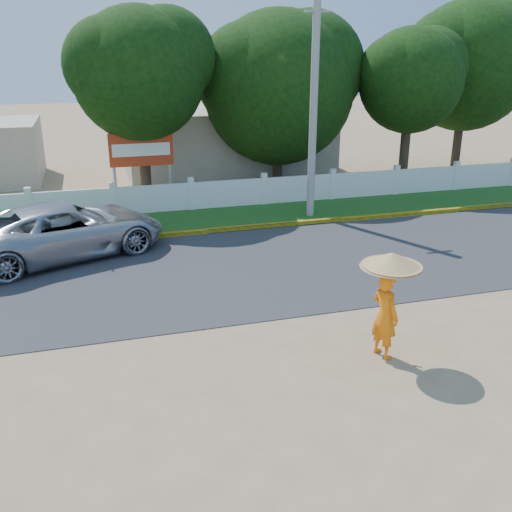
# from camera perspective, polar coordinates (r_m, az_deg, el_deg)

# --- Properties ---
(ground) EXTENTS (120.00, 120.00, 0.00)m
(ground) POSITION_cam_1_polar(r_m,az_deg,el_deg) (12.73, 2.53, -8.52)
(ground) COLOR #9E8460
(ground) RESTS_ON ground
(road) EXTENTS (60.00, 7.00, 0.02)m
(road) POSITION_cam_1_polar(r_m,az_deg,el_deg) (16.65, -2.39, -1.30)
(road) COLOR #38383A
(road) RESTS_ON ground
(grass_verge) EXTENTS (60.00, 3.50, 0.03)m
(grass_verge) POSITION_cam_1_polar(r_m,az_deg,el_deg) (21.51, -5.75, 3.66)
(grass_verge) COLOR #2D601E
(grass_verge) RESTS_ON ground
(curb) EXTENTS (40.00, 0.18, 0.16)m
(curb) POSITION_cam_1_polar(r_m,az_deg,el_deg) (19.89, -4.85, 2.50)
(curb) COLOR yellow
(curb) RESTS_ON ground
(fence) EXTENTS (40.00, 0.10, 1.10)m
(fence) POSITION_cam_1_polar(r_m,az_deg,el_deg) (22.75, -6.48, 5.94)
(fence) COLOR silver
(fence) RESTS_ON ground
(building_near) EXTENTS (10.00, 6.00, 3.20)m
(building_near) POSITION_cam_1_polar(r_m,az_deg,el_deg) (29.66, -3.08, 11.46)
(building_near) COLOR #B7AD99
(building_near) RESTS_ON ground
(utility_pole) EXTENTS (0.28, 0.28, 8.04)m
(utility_pole) POSITION_cam_1_polar(r_m,az_deg,el_deg) (21.28, 5.78, 14.49)
(utility_pole) COLOR gray
(utility_pole) RESTS_ON ground
(vehicle) EXTENTS (6.60, 4.70, 1.67)m
(vehicle) POSITION_cam_1_polar(r_m,az_deg,el_deg) (18.43, -18.54, 2.51)
(vehicle) COLOR #A6A8AE
(vehicle) RESTS_ON ground
(monk_with_parasol) EXTENTS (1.26, 1.26, 2.30)m
(monk_with_parasol) POSITION_cam_1_polar(r_m,az_deg,el_deg) (11.82, 13.08, -3.32)
(monk_with_parasol) COLOR orange
(monk_with_parasol) RESTS_ON ground
(billboard) EXTENTS (2.50, 0.13, 2.95)m
(billboard) POSITION_cam_1_polar(r_m,az_deg,el_deg) (23.27, -11.39, 10.01)
(billboard) COLOR gray
(billboard) RESTS_ON ground
(tree_row) EXTENTS (33.95, 7.70, 8.34)m
(tree_row) POSITION_cam_1_polar(r_m,az_deg,el_deg) (25.92, 2.20, 17.17)
(tree_row) COLOR #473828
(tree_row) RESTS_ON ground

